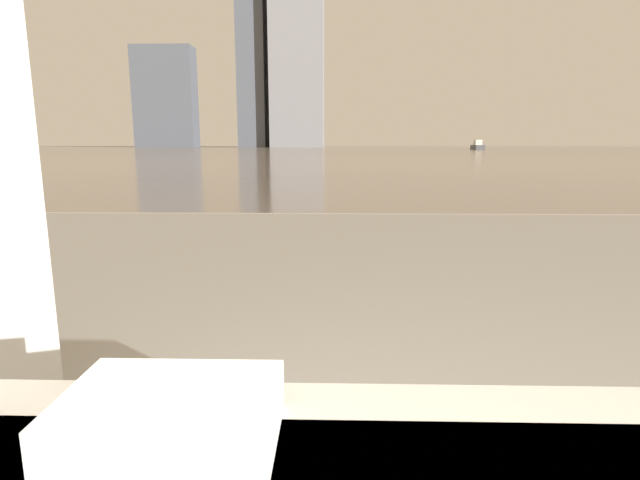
# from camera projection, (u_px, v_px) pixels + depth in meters

# --- Properties ---
(towel_stack) EXTENTS (0.29, 0.21, 0.08)m
(towel_stack) POSITION_uv_depth(u_px,v_px,m) (172.00, 418.00, 0.70)
(towel_stack) COLOR white
(towel_stack) RESTS_ON bathtub
(harbor_water) EXTENTS (180.00, 110.00, 0.01)m
(harbor_water) POSITION_uv_depth(u_px,v_px,m) (332.00, 151.00, 60.78)
(harbor_water) COLOR gray
(harbor_water) RESTS_ON ground_plane
(harbor_boat_2) EXTENTS (1.47, 3.85, 1.42)m
(harbor_boat_2) POSITION_uv_depth(u_px,v_px,m) (478.00, 146.00, 73.91)
(harbor_boat_2) COLOR #4C4C51
(harbor_boat_2) RESTS_ON harbor_water
(skyline_tower_0) EXTENTS (13.60, 6.08, 22.43)m
(skyline_tower_0) POSITION_uv_depth(u_px,v_px,m) (166.00, 98.00, 114.55)
(skyline_tower_0) COLOR #4C515B
(skyline_tower_0) RESTS_ON ground_plane
(skyline_tower_1) EXTENTS (6.13, 8.79, 57.85)m
(skyline_tower_1) POSITION_uv_depth(u_px,v_px,m) (251.00, 15.00, 110.66)
(skyline_tower_1) COLOR #4C515B
(skyline_tower_1) RESTS_ON ground_plane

